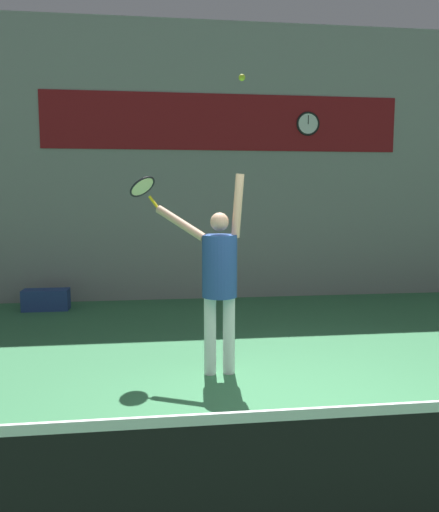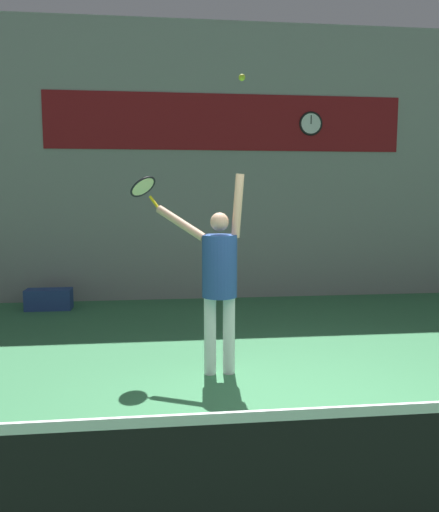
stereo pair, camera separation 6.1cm
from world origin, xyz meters
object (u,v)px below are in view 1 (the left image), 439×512
object	(u,v)px
tennis_racket	(143,188)
tennis_ball	(242,78)
scoreboard_clock	(308,124)
tennis_player	(219,274)
equipment_bag	(46,300)

from	to	relation	value
tennis_racket	tennis_ball	xyz separation A→B (m)	(1.02, -0.57, 1.10)
scoreboard_clock	tennis_ball	xyz separation A→B (m)	(-1.92, -4.00, -0.14)
tennis_player	tennis_ball	distance (m)	2.02
tennis_racket	tennis_player	bearing A→B (deg)	-33.33
tennis_player	tennis_ball	size ratio (longest dim) A/B	31.75
tennis_racket	equipment_bag	size ratio (longest dim) A/B	0.54
scoreboard_clock	tennis_player	distance (m)	4.98
scoreboard_clock	equipment_bag	size ratio (longest dim) A/B	0.58
tennis_racket	equipment_bag	distance (m)	3.79
equipment_bag	tennis_ball	bearing A→B (deg)	-51.19
tennis_player	tennis_racket	size ratio (longest dim) A/B	5.26
scoreboard_clock	equipment_bag	world-z (taller)	scoreboard_clock
scoreboard_clock	tennis_racket	bearing A→B (deg)	-130.61
scoreboard_clock	tennis_player	xyz separation A→B (m)	(-2.15, -3.95, -2.14)
scoreboard_clock	tennis_racket	world-z (taller)	scoreboard_clock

